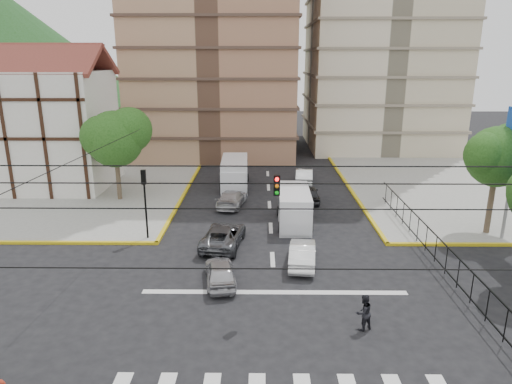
{
  "coord_description": "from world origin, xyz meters",
  "views": [
    {
      "loc": [
        -0.69,
        -18.86,
        11.07
      ],
      "look_at": [
        -0.95,
        5.04,
        4.0
      ],
      "focal_mm": 32.0,
      "sensor_mm": 36.0,
      "label": 1
    }
  ],
  "objects_px": {
    "van_left_lane": "(235,174)",
    "car_white_front_right": "(302,253)",
    "car_silver_front_left": "(220,272)",
    "pedestrian_crosswalk": "(364,312)",
    "traffic_light_nw": "(145,193)",
    "van_right_lane": "(294,209)"
  },
  "relations": [
    {
      "from": "traffic_light_nw",
      "to": "van_left_lane",
      "type": "height_order",
      "value": "traffic_light_nw"
    },
    {
      "from": "van_left_lane",
      "to": "pedestrian_crosswalk",
      "type": "distance_m",
      "value": 22.74
    },
    {
      "from": "van_left_lane",
      "to": "car_white_front_right",
      "type": "bearing_deg",
      "value": -75.13
    },
    {
      "from": "car_white_front_right",
      "to": "pedestrian_crosswalk",
      "type": "distance_m",
      "value": 6.62
    },
    {
      "from": "van_right_lane",
      "to": "car_white_front_right",
      "type": "relative_size",
      "value": 1.34
    },
    {
      "from": "car_white_front_right",
      "to": "pedestrian_crosswalk",
      "type": "relative_size",
      "value": 2.49
    },
    {
      "from": "car_white_front_right",
      "to": "van_right_lane",
      "type": "bearing_deg",
      "value": -83.64
    },
    {
      "from": "traffic_light_nw",
      "to": "pedestrian_crosswalk",
      "type": "distance_m",
      "value": 15.19
    },
    {
      "from": "car_silver_front_left",
      "to": "traffic_light_nw",
      "type": "bearing_deg",
      "value": -57.23
    },
    {
      "from": "van_right_lane",
      "to": "car_silver_front_left",
      "type": "xyz_separation_m",
      "value": [
        -4.34,
        -8.37,
        -0.54
      ]
    },
    {
      "from": "traffic_light_nw",
      "to": "car_white_front_right",
      "type": "relative_size",
      "value": 1.1
    },
    {
      "from": "pedestrian_crosswalk",
      "to": "van_left_lane",
      "type": "bearing_deg",
      "value": -100.91
    },
    {
      "from": "van_left_lane",
      "to": "car_white_front_right",
      "type": "distance_m",
      "value": 16.12
    },
    {
      "from": "car_silver_front_left",
      "to": "car_white_front_right",
      "type": "height_order",
      "value": "car_white_front_right"
    },
    {
      "from": "van_right_lane",
      "to": "car_silver_front_left",
      "type": "relative_size",
      "value": 1.46
    },
    {
      "from": "car_white_front_right",
      "to": "pedestrian_crosswalk",
      "type": "bearing_deg",
      "value": 113.91
    },
    {
      "from": "car_silver_front_left",
      "to": "pedestrian_crosswalk",
      "type": "xyz_separation_m",
      "value": [
        6.38,
        -4.07,
        0.18
      ]
    },
    {
      "from": "van_left_lane",
      "to": "car_white_front_right",
      "type": "xyz_separation_m",
      "value": [
        4.61,
        -15.44,
        -0.59
      ]
    },
    {
      "from": "van_left_lane",
      "to": "car_white_front_right",
      "type": "height_order",
      "value": "van_left_lane"
    },
    {
      "from": "van_right_lane",
      "to": "car_white_front_right",
      "type": "height_order",
      "value": "van_right_lane"
    },
    {
      "from": "van_left_lane",
      "to": "car_silver_front_left",
      "type": "bearing_deg",
      "value": -90.95
    },
    {
      "from": "traffic_light_nw",
      "to": "van_left_lane",
      "type": "relative_size",
      "value": 0.77
    }
  ]
}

